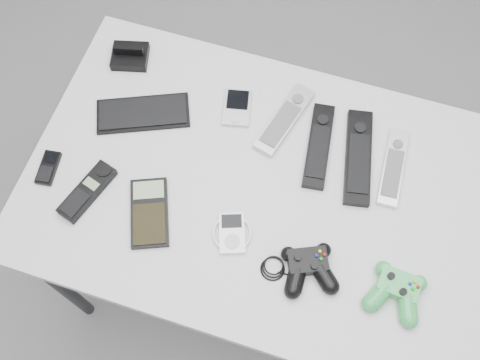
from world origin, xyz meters
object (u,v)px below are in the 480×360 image
(controller_green, at_px, (397,290))
(mobile_phone, at_px, (48,168))
(desk, at_px, (261,197))
(mp3_player, at_px, (232,233))
(remote_black_a, at_px, (319,145))
(cordless_handset, at_px, (87,191))
(remote_black_b, at_px, (358,157))
(pda_keyboard, at_px, (143,113))
(calculator, at_px, (149,213))
(pda, at_px, (237,108))
(remote_silver_b, at_px, (393,167))
(controller_black, at_px, (309,267))
(remote_silver_a, at_px, (285,119))

(controller_green, bearing_deg, mobile_phone, -177.27)
(desk, bearing_deg, controller_green, -23.76)
(mp3_player, xyz_separation_m, controller_green, (0.39, -0.02, 0.01))
(remote_black_a, xyz_separation_m, cordless_handset, (-0.50, -0.29, 0.00))
(controller_green, bearing_deg, remote_black_a, 135.56)
(desk, height_order, remote_black_b, remote_black_b)
(cordless_handset, bearing_deg, desk, 37.14)
(pda_keyboard, distance_m, calculator, 0.28)
(remote_black_b, relative_size, mp3_player, 2.61)
(pda, xyz_separation_m, cordless_handset, (-0.27, -0.33, 0.00))
(remote_black_a, xyz_separation_m, remote_black_b, (0.10, -0.00, 0.00))
(remote_silver_b, relative_size, controller_green, 1.54)
(remote_black_b, distance_m, mobile_phone, 0.76)
(controller_black, bearing_deg, pda, 104.61)
(cordless_handset, bearing_deg, remote_silver_a, 57.36)
(pda, bearing_deg, mp3_player, -86.51)
(remote_silver_a, distance_m, remote_black_a, 0.11)
(pda, bearing_deg, controller_green, -48.14)
(remote_black_a, bearing_deg, desk, -132.14)
(cordless_handset, bearing_deg, calculator, 15.60)
(remote_silver_b, bearing_deg, pda, 171.24)
(pda_keyboard, relative_size, remote_black_b, 0.92)
(pda_keyboard, bearing_deg, pda, -2.04)
(remote_silver_b, height_order, mp3_player, remote_silver_b)
(remote_silver_a, xyz_separation_m, remote_black_a, (0.10, -0.05, -0.00))
(pda, distance_m, mp3_player, 0.34)
(mp3_player, bearing_deg, remote_silver_a, 64.36)
(remote_black_b, bearing_deg, pda, 161.71)
(mp3_player, bearing_deg, mobile_phone, 157.41)
(pda_keyboard, relative_size, calculator, 1.37)
(mobile_phone, relative_size, controller_black, 0.42)
(desk, height_order, mp3_player, mp3_player)
(remote_black_a, bearing_deg, mobile_phone, -164.23)
(cordless_handset, xyz_separation_m, mp3_player, (0.36, 0.01, -0.00))
(remote_black_a, distance_m, remote_silver_b, 0.19)
(remote_silver_b, bearing_deg, remote_silver_a, 168.12)
(mp3_player, bearing_deg, pda_keyboard, 123.26)
(remote_silver_a, bearing_deg, pda_keyboard, -150.57)
(remote_silver_a, xyz_separation_m, calculator, (-0.24, -0.34, -0.00))
(remote_black_b, bearing_deg, cordless_handset, -164.74)
(remote_black_a, bearing_deg, cordless_handset, -156.84)
(remote_black_b, bearing_deg, mp3_player, -140.39)
(cordless_handset, distance_m, controller_green, 0.75)
(pda, distance_m, mobile_phone, 0.49)
(remote_black_b, relative_size, cordless_handset, 1.58)
(desk, relative_size, remote_black_b, 4.45)
(mp3_player, height_order, controller_black, controller_black)
(remote_black_b, bearing_deg, remote_silver_b, -11.80)
(remote_black_a, relative_size, remote_black_b, 0.91)
(remote_silver_a, height_order, mp3_player, remote_silver_a)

